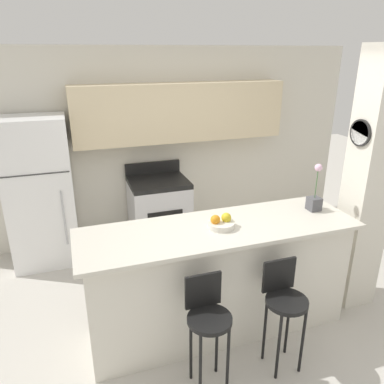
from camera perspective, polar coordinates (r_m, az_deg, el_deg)
The scene contains 10 objects.
ground_plane at distance 3.84m, azimuth 3.81°, elevation -19.60°, with size 14.00×14.00×0.00m, color beige.
wall_back at distance 5.05m, azimuth -3.72°, elevation 9.20°, with size 5.60×0.38×2.55m.
pillar_right at distance 3.96m, azimuth 25.22°, elevation 0.96°, with size 0.38×0.32×2.55m.
counter_bar at distance 3.52m, azimuth 4.02°, elevation -12.99°, with size 2.47×0.75×1.06m.
refrigerator at distance 4.79m, azimuth -22.13°, elevation -0.15°, with size 0.76×0.63×1.80m.
stove_range at distance 5.04m, azimuth -5.02°, elevation -3.00°, with size 0.75×0.66×1.07m.
bar_stool_left at distance 2.94m, azimuth 2.42°, elevation -18.73°, with size 0.34×0.34×0.94m.
bar_stool_right at distance 3.19m, azimuth 13.85°, elevation -15.85°, with size 0.34×0.34×0.94m.
orchid_vase at distance 3.72m, azimuth 18.20°, elevation -0.79°, with size 0.11×0.11×0.46m.
fruit_bowl at distance 3.24m, azimuth 4.46°, elevation -4.70°, with size 0.23×0.23×0.12m.
Camera 1 is at (-1.16, -2.69, 2.48)m, focal length 35.00 mm.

